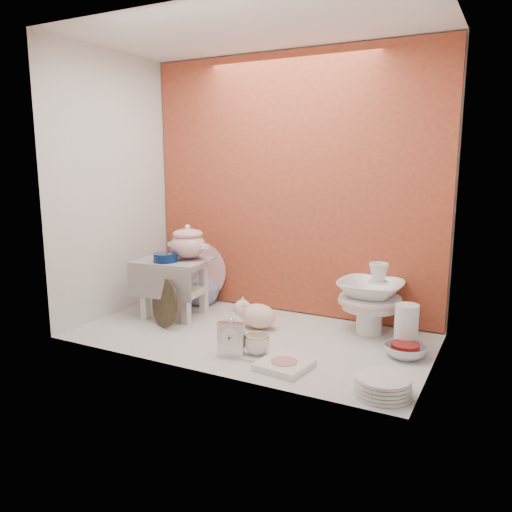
{
  "coord_description": "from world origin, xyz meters",
  "views": [
    {
      "loc": [
        1.18,
        -2.2,
        0.9
      ],
      "look_at": [
        0.02,
        0.02,
        0.42
      ],
      "focal_mm": 35.33,
      "sensor_mm": 36.0,
      "label": 1
    }
  ],
  "objects_px": {
    "plush_pig": "(259,316)",
    "crystal_bowl": "(405,351)",
    "soup_tureen": "(188,242)",
    "mantel_clock": "(231,338)",
    "dinner_plate_stack": "(382,386)",
    "step_stool": "(175,288)",
    "floral_platter": "(195,272)",
    "porcelain_tower": "(370,298)",
    "gold_rim_teacup": "(257,344)",
    "blue_white_vase": "(202,286)"
  },
  "relations": [
    {
      "from": "plush_pig",
      "to": "crystal_bowl",
      "type": "relative_size",
      "value": 1.28
    },
    {
      "from": "soup_tureen",
      "to": "mantel_clock",
      "type": "xyz_separation_m",
      "value": [
        0.53,
        -0.43,
        -0.35
      ]
    },
    {
      "from": "soup_tureen",
      "to": "dinner_plate_stack",
      "type": "height_order",
      "value": "soup_tureen"
    },
    {
      "from": "step_stool",
      "to": "plush_pig",
      "type": "xyz_separation_m",
      "value": [
        0.54,
        0.02,
        -0.09
      ]
    },
    {
      "from": "floral_platter",
      "to": "porcelain_tower",
      "type": "distance_m",
      "value": 1.15
    },
    {
      "from": "floral_platter",
      "to": "dinner_plate_stack",
      "type": "xyz_separation_m",
      "value": [
        1.39,
        -0.75,
        -0.16
      ]
    },
    {
      "from": "mantel_clock",
      "to": "plush_pig",
      "type": "relative_size",
      "value": 0.73
    },
    {
      "from": "step_stool",
      "to": "mantel_clock",
      "type": "bearing_deg",
      "value": -39.37
    },
    {
      "from": "plush_pig",
      "to": "porcelain_tower",
      "type": "distance_m",
      "value": 0.6
    },
    {
      "from": "porcelain_tower",
      "to": "gold_rim_teacup",
      "type": "bearing_deg",
      "value": -124.15
    },
    {
      "from": "blue_white_vase",
      "to": "gold_rim_teacup",
      "type": "height_order",
      "value": "blue_white_vase"
    },
    {
      "from": "plush_pig",
      "to": "dinner_plate_stack",
      "type": "relative_size",
      "value": 1.08
    },
    {
      "from": "plush_pig",
      "to": "soup_tureen",
      "type": "bearing_deg",
      "value": -170.12
    },
    {
      "from": "soup_tureen",
      "to": "mantel_clock",
      "type": "height_order",
      "value": "soup_tureen"
    },
    {
      "from": "blue_white_vase",
      "to": "floral_platter",
      "type": "bearing_deg",
      "value": 156.62
    },
    {
      "from": "soup_tureen",
      "to": "plush_pig",
      "type": "relative_size",
      "value": 0.98
    },
    {
      "from": "mantel_clock",
      "to": "gold_rim_teacup",
      "type": "height_order",
      "value": "mantel_clock"
    },
    {
      "from": "floral_platter",
      "to": "porcelain_tower",
      "type": "height_order",
      "value": "floral_platter"
    },
    {
      "from": "blue_white_vase",
      "to": "crystal_bowl",
      "type": "height_order",
      "value": "blue_white_vase"
    },
    {
      "from": "porcelain_tower",
      "to": "mantel_clock",
      "type": "bearing_deg",
      "value": -128.31
    },
    {
      "from": "mantel_clock",
      "to": "gold_rim_teacup",
      "type": "distance_m",
      "value": 0.12
    },
    {
      "from": "crystal_bowl",
      "to": "porcelain_tower",
      "type": "relative_size",
      "value": 0.51
    },
    {
      "from": "dinner_plate_stack",
      "to": "porcelain_tower",
      "type": "xyz_separation_m",
      "value": [
        -0.24,
        0.67,
        0.15
      ]
    },
    {
      "from": "gold_rim_teacup",
      "to": "dinner_plate_stack",
      "type": "relative_size",
      "value": 0.51
    },
    {
      "from": "floral_platter",
      "to": "blue_white_vase",
      "type": "xyz_separation_m",
      "value": [
        0.06,
        -0.03,
        -0.08
      ]
    },
    {
      "from": "porcelain_tower",
      "to": "floral_platter",
      "type": "bearing_deg",
      "value": 176.17
    },
    {
      "from": "blue_white_vase",
      "to": "porcelain_tower",
      "type": "relative_size",
      "value": 0.6
    },
    {
      "from": "blue_white_vase",
      "to": "porcelain_tower",
      "type": "height_order",
      "value": "porcelain_tower"
    },
    {
      "from": "step_stool",
      "to": "porcelain_tower",
      "type": "xyz_separation_m",
      "value": [
        1.09,
        0.23,
        0.02
      ]
    },
    {
      "from": "soup_tureen",
      "to": "crystal_bowl",
      "type": "relative_size",
      "value": 1.25
    },
    {
      "from": "gold_rim_teacup",
      "to": "porcelain_tower",
      "type": "relative_size",
      "value": 0.31
    },
    {
      "from": "plush_pig",
      "to": "dinner_plate_stack",
      "type": "xyz_separation_m",
      "value": [
        0.78,
        -0.47,
        -0.04
      ]
    },
    {
      "from": "floral_platter",
      "to": "step_stool",
      "type": "bearing_deg",
      "value": -78.52
    },
    {
      "from": "soup_tureen",
      "to": "plush_pig",
      "type": "xyz_separation_m",
      "value": [
        0.47,
        -0.02,
        -0.36
      ]
    },
    {
      "from": "mantel_clock",
      "to": "floral_platter",
      "type": "bearing_deg",
      "value": 118.54
    },
    {
      "from": "plush_pig",
      "to": "crystal_bowl",
      "type": "xyz_separation_m",
      "value": [
        0.79,
        -0.04,
        -0.04
      ]
    },
    {
      "from": "soup_tureen",
      "to": "porcelain_tower",
      "type": "distance_m",
      "value": 1.06
    },
    {
      "from": "soup_tureen",
      "to": "porcelain_tower",
      "type": "relative_size",
      "value": 0.63
    },
    {
      "from": "step_stool",
      "to": "plush_pig",
      "type": "relative_size",
      "value": 1.6
    },
    {
      "from": "porcelain_tower",
      "to": "dinner_plate_stack",
      "type": "bearing_deg",
      "value": -70.65
    },
    {
      "from": "dinner_plate_stack",
      "to": "crystal_bowl",
      "type": "relative_size",
      "value": 1.19
    },
    {
      "from": "blue_white_vase",
      "to": "mantel_clock",
      "type": "relative_size",
      "value": 1.27
    },
    {
      "from": "step_stool",
      "to": "gold_rim_teacup",
      "type": "distance_m",
      "value": 0.79
    },
    {
      "from": "crystal_bowl",
      "to": "porcelain_tower",
      "type": "xyz_separation_m",
      "value": [
        -0.24,
        0.25,
        0.16
      ]
    },
    {
      "from": "blue_white_vase",
      "to": "porcelain_tower",
      "type": "xyz_separation_m",
      "value": [
        1.08,
        -0.05,
        0.08
      ]
    },
    {
      "from": "blue_white_vase",
      "to": "step_stool",
      "type": "bearing_deg",
      "value": -90.49
    },
    {
      "from": "mantel_clock",
      "to": "dinner_plate_stack",
      "type": "bearing_deg",
      "value": -20.74
    },
    {
      "from": "mantel_clock",
      "to": "porcelain_tower",
      "type": "distance_m",
      "value": 0.78
    },
    {
      "from": "blue_white_vase",
      "to": "porcelain_tower",
      "type": "distance_m",
      "value": 1.09
    },
    {
      "from": "floral_platter",
      "to": "plush_pig",
      "type": "relative_size",
      "value": 1.59
    }
  ]
}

